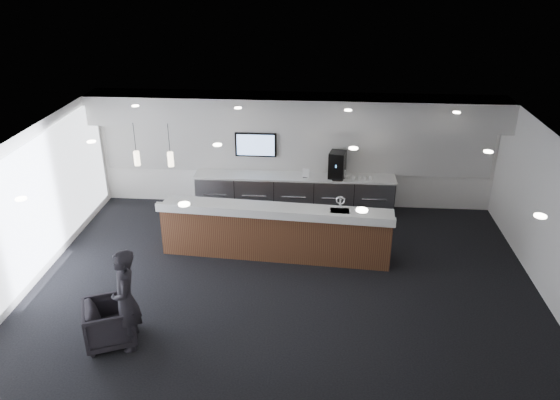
# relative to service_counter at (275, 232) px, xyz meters

# --- Properties ---
(ground) EXTENTS (10.00, 10.00, 0.00)m
(ground) POSITION_rel_service_counter_xyz_m (0.29, -1.31, -0.58)
(ground) COLOR black
(ground) RESTS_ON ground
(ceiling) EXTENTS (10.00, 8.00, 0.02)m
(ceiling) POSITION_rel_service_counter_xyz_m (0.29, -1.31, 2.42)
(ceiling) COLOR black
(ceiling) RESTS_ON back_wall
(back_wall) EXTENTS (10.00, 0.02, 3.00)m
(back_wall) POSITION_rel_service_counter_xyz_m (0.29, 2.69, 0.92)
(back_wall) COLOR white
(back_wall) RESTS_ON ground
(left_wall) EXTENTS (0.02, 8.00, 3.00)m
(left_wall) POSITION_rel_service_counter_xyz_m (-4.71, -1.31, 0.92)
(left_wall) COLOR white
(left_wall) RESTS_ON ground
(right_wall) EXTENTS (0.02, 8.00, 3.00)m
(right_wall) POSITION_rel_service_counter_xyz_m (5.29, -1.31, 0.92)
(right_wall) COLOR white
(right_wall) RESTS_ON ground
(soffit_bulkhead) EXTENTS (10.00, 0.90, 0.70)m
(soffit_bulkhead) POSITION_rel_service_counter_xyz_m (0.29, 2.24, 2.07)
(soffit_bulkhead) COLOR silver
(soffit_bulkhead) RESTS_ON back_wall
(alcove_panel) EXTENTS (9.80, 0.06, 1.40)m
(alcove_panel) POSITION_rel_service_counter_xyz_m (0.29, 2.66, 1.02)
(alcove_panel) COLOR silver
(alcove_panel) RESTS_ON back_wall
(window_blinds_wall) EXTENTS (0.04, 7.36, 2.55)m
(window_blinds_wall) POSITION_rel_service_counter_xyz_m (-4.67, -1.31, 0.92)
(window_blinds_wall) COLOR #CFE1F8
(window_blinds_wall) RESTS_ON left_wall
(back_credenza) EXTENTS (5.06, 0.66, 0.95)m
(back_credenza) POSITION_rel_service_counter_xyz_m (0.29, 2.33, -0.10)
(back_credenza) COLOR #919499
(back_credenza) RESTS_ON ground
(wall_tv) EXTENTS (1.05, 0.08, 0.62)m
(wall_tv) POSITION_rel_service_counter_xyz_m (-0.71, 2.60, 1.07)
(wall_tv) COLOR black
(wall_tv) RESTS_ON back_wall
(pendant_left) EXTENTS (0.12, 0.12, 0.30)m
(pendant_left) POSITION_rel_service_counter_xyz_m (-2.11, -0.51, 1.67)
(pendant_left) COLOR beige
(pendant_left) RESTS_ON ceiling
(pendant_right) EXTENTS (0.12, 0.12, 0.30)m
(pendant_right) POSITION_rel_service_counter_xyz_m (-2.81, -0.51, 1.67)
(pendant_right) COLOR beige
(pendant_right) RESTS_ON ceiling
(ceiling_can_lights) EXTENTS (7.00, 5.00, 0.02)m
(ceiling_can_lights) POSITION_rel_service_counter_xyz_m (0.29, -1.31, 2.39)
(ceiling_can_lights) COLOR white
(ceiling_can_lights) RESTS_ON ceiling
(service_counter) EXTENTS (5.04, 1.19, 1.49)m
(service_counter) POSITION_rel_service_counter_xyz_m (0.00, 0.00, 0.00)
(service_counter) COLOR #4A2618
(service_counter) RESTS_ON ground
(coffee_machine) EXTENTS (0.46, 0.54, 0.67)m
(coffee_machine) POSITION_rel_service_counter_xyz_m (1.35, 2.31, 0.71)
(coffee_machine) COLOR black
(coffee_machine) RESTS_ON back_credenza
(info_sign_left) EXTENTS (0.17, 0.06, 0.23)m
(info_sign_left) POSITION_rel_service_counter_xyz_m (0.57, 2.23, 0.49)
(info_sign_left) COLOR white
(info_sign_left) RESTS_ON back_credenza
(info_sign_right) EXTENTS (0.16, 0.06, 0.22)m
(info_sign_right) POSITION_rel_service_counter_xyz_m (1.48, 2.24, 0.48)
(info_sign_right) COLOR white
(info_sign_right) RESTS_ON back_credenza
(armchair) EXTENTS (1.09, 1.08, 0.76)m
(armchair) POSITION_rel_service_counter_xyz_m (-2.54, -3.12, -0.20)
(armchair) COLOR black
(armchair) RESTS_ON ground
(lounge_guest) EXTENTS (0.63, 0.77, 1.81)m
(lounge_guest) POSITION_rel_service_counter_xyz_m (-2.18, -3.20, 0.33)
(lounge_guest) COLOR black
(lounge_guest) RESTS_ON ground
(cup_0) EXTENTS (0.09, 0.09, 0.09)m
(cup_0) POSITION_rel_service_counter_xyz_m (2.19, 2.21, 0.42)
(cup_0) COLOR white
(cup_0) RESTS_ON back_credenza
(cup_1) EXTENTS (0.13, 0.13, 0.09)m
(cup_1) POSITION_rel_service_counter_xyz_m (2.05, 2.21, 0.42)
(cup_1) COLOR white
(cup_1) RESTS_ON back_credenza
(cup_2) EXTENTS (0.11, 0.11, 0.09)m
(cup_2) POSITION_rel_service_counter_xyz_m (1.91, 2.21, 0.42)
(cup_2) COLOR white
(cup_2) RESTS_ON back_credenza
(cup_3) EXTENTS (0.12, 0.12, 0.09)m
(cup_3) POSITION_rel_service_counter_xyz_m (1.77, 2.21, 0.42)
(cup_3) COLOR white
(cup_3) RESTS_ON back_credenza
(cup_4) EXTENTS (0.13, 0.13, 0.09)m
(cup_4) POSITION_rel_service_counter_xyz_m (1.63, 2.21, 0.42)
(cup_4) COLOR white
(cup_4) RESTS_ON back_credenza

